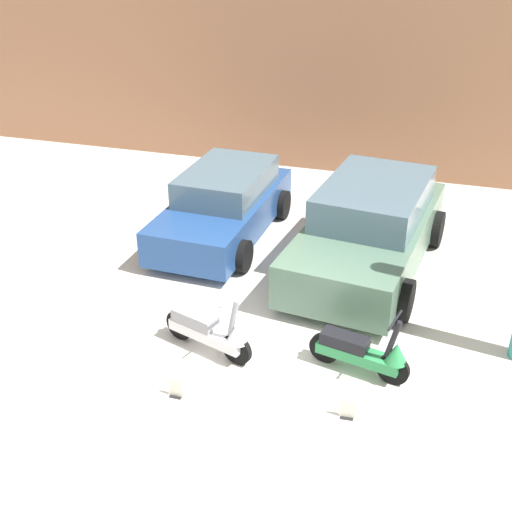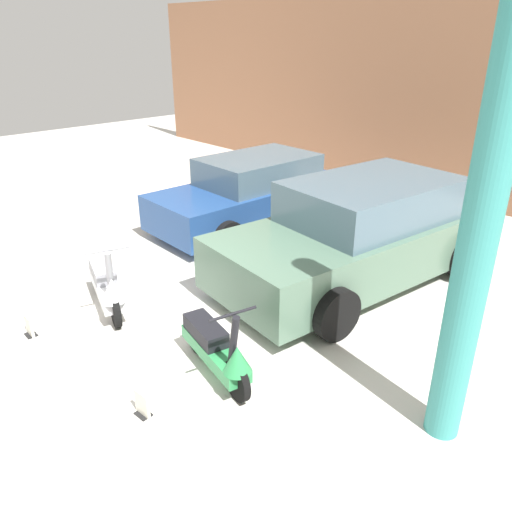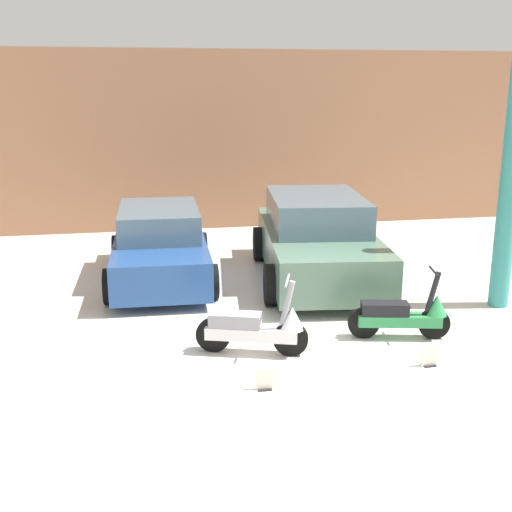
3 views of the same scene
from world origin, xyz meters
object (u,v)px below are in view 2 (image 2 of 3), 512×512
(car_rear_center, at_px, (360,234))
(placard_near_right_scooter, at_px, (142,405))
(scooter_front_left, at_px, (107,285))
(scooter_front_right, at_px, (217,349))
(support_column_side, at_px, (482,217))
(car_rear_left, at_px, (252,193))
(placard_near_left_scooter, at_px, (29,327))

(car_rear_center, xyz_separation_m, placard_near_right_scooter, (0.35, -3.90, -0.59))
(placard_near_right_scooter, bearing_deg, scooter_front_left, 159.61)
(car_rear_center, bearing_deg, scooter_front_right, 14.03)
(scooter_front_right, distance_m, car_rear_center, 3.04)
(support_column_side, bearing_deg, car_rear_center, 140.49)
(car_rear_center, height_order, support_column_side, support_column_side)
(car_rear_left, relative_size, car_rear_center, 0.84)
(support_column_side, bearing_deg, scooter_front_right, -153.59)
(car_rear_center, bearing_deg, scooter_front_left, -21.56)
(car_rear_left, xyz_separation_m, support_column_side, (5.18, -2.42, 1.48))
(placard_near_left_scooter, height_order, placard_near_right_scooter, same)
(placard_near_right_scooter, height_order, support_column_side, support_column_side)
(support_column_side, bearing_deg, placard_near_right_scooter, -137.20)
(scooter_front_left, relative_size, car_rear_left, 0.37)
(scooter_front_right, distance_m, support_column_side, 2.85)
(scooter_front_right, distance_m, placard_near_right_scooter, 0.93)
(support_column_side, bearing_deg, car_rear_left, 154.96)
(car_rear_center, bearing_deg, support_column_side, 57.17)
(scooter_front_left, bearing_deg, placard_near_left_scooter, -77.55)
(car_rear_left, height_order, car_rear_center, car_rear_center)
(scooter_front_right, bearing_deg, placard_near_right_scooter, -80.14)
(placard_near_right_scooter, bearing_deg, placard_near_left_scooter, -173.27)
(placard_near_right_scooter, relative_size, support_column_side, 0.06)
(scooter_front_left, height_order, placard_near_right_scooter, scooter_front_left)
(car_rear_left, distance_m, placard_near_right_scooter, 5.35)
(car_rear_center, bearing_deg, car_rear_left, -92.13)
(scooter_front_left, bearing_deg, car_rear_center, 79.80)
(car_rear_left, relative_size, support_column_side, 0.91)
(scooter_front_right, height_order, car_rear_center, car_rear_center)
(placard_near_left_scooter, distance_m, support_column_side, 5.12)
(scooter_front_left, xyz_separation_m, placard_near_left_scooter, (-0.10, -1.01, -0.25))
(support_column_side, bearing_deg, scooter_front_left, -164.32)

